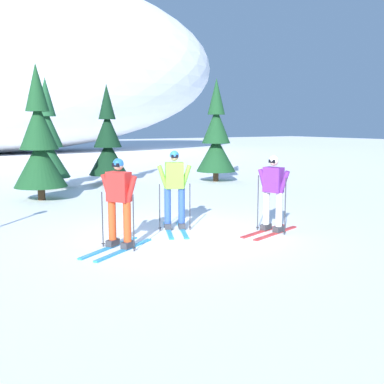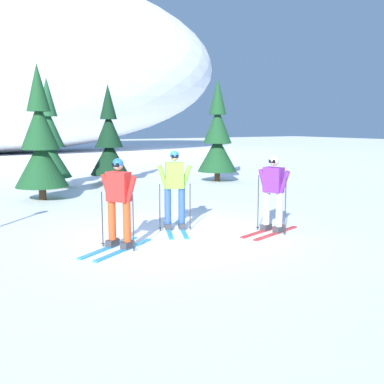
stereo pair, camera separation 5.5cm
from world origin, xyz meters
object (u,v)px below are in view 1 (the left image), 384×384
skier_purple_jacket (273,192)px  pine_tree_center_left (39,144)px  skier_lime_jacket (175,189)px  skier_red_jacket (119,202)px  pine_tree_center (48,143)px  pine_tree_far_right (216,139)px  pine_tree_center_right (108,143)px

skier_purple_jacket → pine_tree_center_left: 7.86m
skier_lime_jacket → skier_purple_jacket: size_ratio=1.04×
skier_red_jacket → pine_tree_center: bearing=84.2°
skier_purple_jacket → pine_tree_far_right: bearing=63.8°
skier_lime_jacket → skier_purple_jacket: skier_lime_jacket is taller
pine_tree_center_right → pine_tree_far_right: bearing=-18.2°
skier_purple_jacket → pine_tree_center_left: pine_tree_center_left is taller
skier_red_jacket → skier_purple_jacket: (3.40, -0.48, -0.03)m
pine_tree_center → pine_tree_center_right: size_ratio=1.04×
skier_lime_jacket → pine_tree_center_left: (-1.61, 5.75, 0.83)m
skier_red_jacket → pine_tree_far_right: 10.71m
skier_red_jacket → pine_tree_center_right: size_ratio=0.44×
pine_tree_center → pine_tree_center_right: bearing=-2.4°
pine_tree_center_right → skier_lime_jacket: bearing=-100.8°
pine_tree_center_left → pine_tree_far_right: size_ratio=1.00×
skier_lime_jacket → pine_tree_center_left: 6.03m
skier_purple_jacket → pine_tree_center: (-2.47, 9.63, 0.81)m
pine_tree_center_right → pine_tree_far_right: 4.41m
skier_purple_jacket → pine_tree_center_left: size_ratio=0.41×
skier_red_jacket → skier_purple_jacket: 3.44m
pine_tree_center_left → skier_lime_jacket: bearing=-74.3°
skier_red_jacket → pine_tree_center: (0.93, 9.15, 0.78)m
pine_tree_center_left → pine_tree_center_right: pine_tree_center_left is taller
pine_tree_center → skier_purple_jacket: bearing=-75.6°
pine_tree_far_right → pine_tree_center_right: bearing=161.8°
skier_lime_jacket → pine_tree_center_right: bearing=79.2°
pine_tree_center_left → pine_tree_far_right: same height
pine_tree_center → pine_tree_center_right: (2.29, -0.10, -0.06)m
skier_purple_jacket → pine_tree_far_right: pine_tree_far_right is taller
skier_purple_jacket → pine_tree_center: 9.97m
skier_purple_jacket → pine_tree_center_right: pine_tree_center_right is taller
pine_tree_center_right → pine_tree_far_right: size_ratio=0.93×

